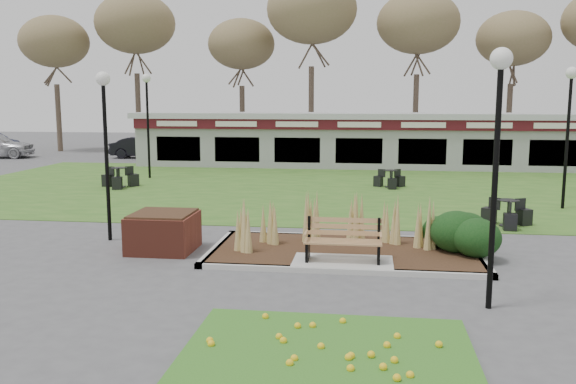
# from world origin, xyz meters

# --- Properties ---
(ground) EXTENTS (100.00, 100.00, 0.00)m
(ground) POSITION_xyz_m (0.00, 0.00, 0.00)
(ground) COLOR #515154
(ground) RESTS_ON ground
(lawn) EXTENTS (34.00, 16.00, 0.02)m
(lawn) POSITION_xyz_m (0.00, 12.00, 0.01)
(lawn) COLOR #336620
(lawn) RESTS_ON ground
(flower_bed) EXTENTS (4.20, 3.00, 0.16)m
(flower_bed) POSITION_xyz_m (0.00, -4.60, 0.07)
(flower_bed) COLOR #357421
(flower_bed) RESTS_ON ground
(planting_bed) EXTENTS (6.75, 3.40, 1.27)m
(planting_bed) POSITION_xyz_m (1.27, 1.35, 0.37)
(planting_bed) COLOR #342215
(planting_bed) RESTS_ON ground
(park_bench) EXTENTS (1.70, 0.66, 0.93)m
(park_bench) POSITION_xyz_m (0.00, 0.25, 0.59)
(park_bench) COLOR tan
(park_bench) RESTS_ON ground
(brick_planter) EXTENTS (1.50, 1.50, 0.95)m
(brick_planter) POSITION_xyz_m (-4.40, 1.00, 0.48)
(brick_planter) COLOR brown
(brick_planter) RESTS_ON ground
(food_pavilion) EXTENTS (24.60, 3.40, 2.90)m
(food_pavilion) POSITION_xyz_m (0.00, 19.96, 1.48)
(food_pavilion) COLOR #9B9B9E
(food_pavilion) RESTS_ON ground
(tree_backdrop) EXTENTS (47.24, 5.24, 10.36)m
(tree_backdrop) POSITION_xyz_m (0.00, 28.00, 8.36)
(tree_backdrop) COLOR #47382B
(tree_backdrop) RESTS_ON ground
(lamp_post_near_left) EXTENTS (0.38, 0.38, 4.53)m
(lamp_post_near_left) POSITION_xyz_m (2.69, -2.21, 3.30)
(lamp_post_near_left) COLOR black
(lamp_post_near_left) RESTS_ON ground
(lamp_post_mid_left) EXTENTS (0.36, 0.36, 4.35)m
(lamp_post_mid_left) POSITION_xyz_m (-6.17, 1.88, 3.17)
(lamp_post_mid_left) COLOR black
(lamp_post_mid_left) RESTS_ON ground
(lamp_post_mid_right) EXTENTS (0.39, 0.39, 4.69)m
(lamp_post_mid_right) POSITION_xyz_m (7.01, 8.23, 3.42)
(lamp_post_mid_right) COLOR black
(lamp_post_mid_right) RESTS_ON ground
(lamp_post_far_left) EXTENTS (0.40, 0.40, 4.78)m
(lamp_post_far_left) POSITION_xyz_m (-9.56, 13.99, 3.48)
(lamp_post_far_left) COLOR black
(lamp_post_far_left) RESTS_ON ground
(bistro_set_a) EXTENTS (1.51, 1.50, 0.82)m
(bistro_set_a) POSITION_xyz_m (-9.73, 10.93, 0.29)
(bistro_set_a) COLOR black
(bistro_set_a) RESTS_ON ground
(bistro_set_b) EXTENTS (1.34, 1.24, 0.72)m
(bistro_set_b) POSITION_xyz_m (1.41, 12.40, 0.26)
(bistro_set_b) COLOR black
(bistro_set_b) RESTS_ON ground
(bistro_set_c) EXTENTS (1.45, 1.32, 0.77)m
(bistro_set_c) POSITION_xyz_m (4.54, 5.00, 0.28)
(bistro_set_c) COLOR black
(bistro_set_c) RESTS_ON ground
(car_black) EXTENTS (4.07, 1.62, 1.32)m
(car_black) POSITION_xyz_m (-13.34, 23.19, 0.66)
(car_black) COLOR black
(car_black) RESTS_ON ground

